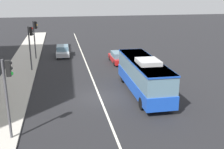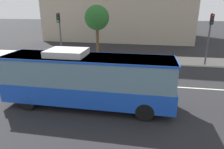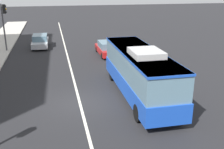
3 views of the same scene
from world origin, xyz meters
The scene contains 6 objects.
ground_plane centered at (0.00, 0.00, 0.00)m, with size 160.00×160.00×0.00m, color black.
lane_centre_line centered at (0.00, 0.00, 0.01)m, with size 76.00×0.16×0.01m, color silver.
transit_bus centered at (0.26, -4.03, 1.81)m, with size 10.02×2.60×3.46m.
sedan_silver centered at (16.78, 2.86, 0.72)m, with size 4.54×1.90×1.46m.
sedan_red centered at (11.38, -4.17, 0.72)m, with size 4.53×1.89×1.46m.
traffic_light_mid_block centered at (15.43, 6.36, 3.56)m, with size 0.33×0.62×5.20m.
Camera 3 is at (-15.54, 1.41, 7.22)m, focal length 42.55 mm.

